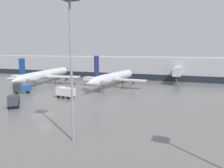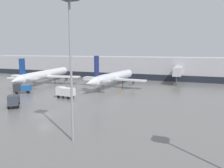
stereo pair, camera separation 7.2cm
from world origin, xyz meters
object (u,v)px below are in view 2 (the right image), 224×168
parked_jet_1 (113,77)px  service_truck_0 (22,88)px  apron_light_mast_1 (70,27)px  traffic_cone_0 (121,91)px  service_truck_1 (65,92)px  service_truck_2 (14,100)px  parked_jet_2 (45,75)px

parked_jet_1 → service_truck_0: bearing=137.3°
apron_light_mast_1 → service_truck_0: bearing=142.7°
parked_jet_1 → traffic_cone_0: (5.14, -7.08, -2.92)m
service_truck_1 → service_truck_2: 12.32m
service_truck_0 → service_truck_2: bearing=77.5°
parked_jet_1 → service_truck_2: bearing=165.0°
apron_light_mast_1 → parked_jet_2: bearing=131.5°
service_truck_2 → apron_light_mast_1: size_ratio=0.32×
parked_jet_2 → parked_jet_1: bearing=-98.8°
parked_jet_1 → service_truck_1: parked_jet_1 is taller
parked_jet_1 → apron_light_mast_1: (9.94, -41.00, 11.16)m
parked_jet_1 → traffic_cone_0: bearing=-139.2°
parked_jet_2 → service_truck_0: (5.83, -17.63, -1.65)m
service_truck_1 → service_truck_2: (-5.48, -11.03, -0.18)m
service_truck_1 → apron_light_mast_1: apron_light_mast_1 is taller
service_truck_0 → service_truck_1: (14.53, -0.84, 0.12)m
traffic_cone_0 → service_truck_1: bearing=-131.2°
service_truck_0 → service_truck_2: (9.05, -11.87, -0.06)m
service_truck_0 → service_truck_1: bearing=126.9°
service_truck_1 → apron_light_mast_1: size_ratio=0.26×
parked_jet_1 → apron_light_mast_1: bearing=-161.6°
service_truck_2 → apron_light_mast_1: bearing=20.9°
service_truck_1 → traffic_cone_0: 16.03m
service_truck_1 → service_truck_2: bearing=67.6°
parked_jet_1 → service_truck_1: (-5.37, -19.11, -1.63)m
parked_jet_2 → traffic_cone_0: size_ratio=57.40×
parked_jet_1 → traffic_cone_0: size_ratio=47.28×
parked_jet_1 → parked_jet_2: (-25.73, -0.64, -0.09)m
traffic_cone_0 → parked_jet_2: bearing=168.2°
parked_jet_1 → parked_jet_2: size_ratio=0.82×
parked_jet_1 → service_truck_0: 27.07m
service_truck_2 → parked_jet_2: bearing=165.3°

